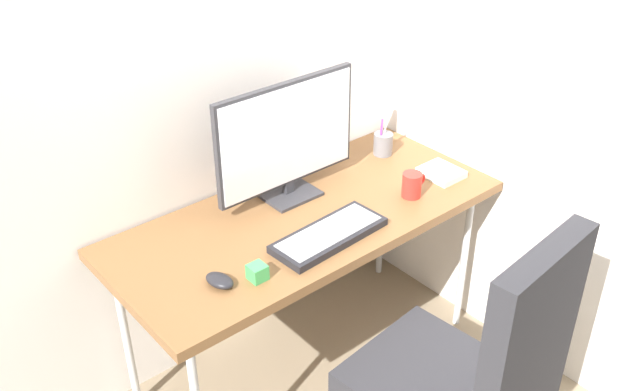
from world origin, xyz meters
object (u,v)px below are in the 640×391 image
(notebook, at_px, (441,173))
(desk_clamp_accessory, at_px, (257,272))
(pen_holder, at_px, (383,143))
(monitor, at_px, (287,138))
(keyboard, at_px, (329,235))
(office_chair, at_px, (470,378))
(coffee_mug, at_px, (412,185))
(mouse, at_px, (220,280))

(notebook, relative_size, desk_clamp_accessory, 2.87)
(pen_holder, height_order, notebook, pen_holder)
(monitor, xyz_separation_m, keyboard, (-0.07, -0.31, -0.22))
(keyboard, height_order, notebook, keyboard)
(monitor, relative_size, keyboard, 1.41)
(pen_holder, distance_m, notebook, 0.28)
(monitor, bearing_deg, office_chair, -93.98)
(monitor, relative_size, coffee_mug, 5.49)
(mouse, height_order, desk_clamp_accessory, desk_clamp_accessory)
(office_chair, bearing_deg, mouse, 123.28)
(office_chair, distance_m, monitor, 1.02)
(notebook, bearing_deg, monitor, 153.63)
(coffee_mug, distance_m, desk_clamp_accessory, 0.73)
(coffee_mug, bearing_deg, office_chair, -122.77)
(mouse, distance_m, coffee_mug, 0.83)
(office_chair, height_order, pen_holder, office_chair)
(keyboard, height_order, desk_clamp_accessory, desk_clamp_accessory)
(mouse, distance_m, notebook, 1.03)
(keyboard, xyz_separation_m, coffee_mug, (0.41, 0.01, 0.03))
(coffee_mug, relative_size, desk_clamp_accessory, 2.01)
(desk_clamp_accessory, bearing_deg, keyboard, 4.14)
(office_chair, relative_size, pen_holder, 5.90)
(notebook, bearing_deg, mouse, -179.02)
(keyboard, xyz_separation_m, notebook, (0.61, 0.04, -0.00))
(keyboard, distance_m, desk_clamp_accessory, 0.31)
(keyboard, distance_m, coffee_mug, 0.41)
(monitor, relative_size, notebook, 3.84)
(keyboard, bearing_deg, office_chair, -89.30)
(monitor, bearing_deg, mouse, -149.95)
(desk_clamp_accessory, bearing_deg, mouse, 154.31)
(office_chair, bearing_deg, coffee_mug, 57.23)
(keyboard, bearing_deg, mouse, 176.14)
(monitor, bearing_deg, keyboard, -103.05)
(desk_clamp_accessory, bearing_deg, notebook, 3.90)
(keyboard, xyz_separation_m, desk_clamp_accessory, (-0.31, -0.02, 0.01))
(mouse, relative_size, coffee_mug, 0.94)
(notebook, xyz_separation_m, coffee_mug, (-0.20, -0.03, 0.03))
(notebook, height_order, coffee_mug, coffee_mug)
(pen_holder, bearing_deg, mouse, -163.69)
(monitor, relative_size, pen_holder, 3.24)
(keyboard, bearing_deg, coffee_mug, 1.53)
(office_chair, bearing_deg, keyboard, 90.70)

